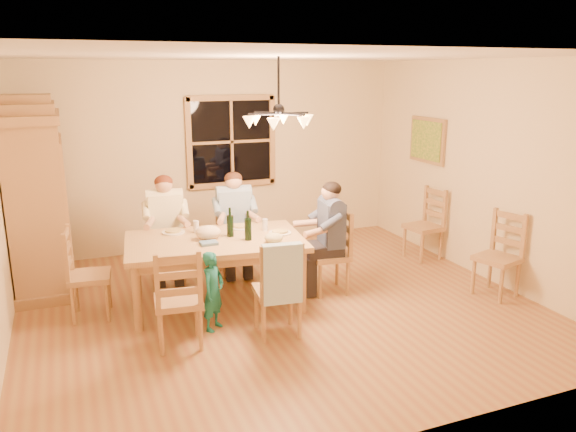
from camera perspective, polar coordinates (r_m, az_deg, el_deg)
name	(u,v)px	position (r m, az deg, el deg)	size (l,w,h in m)	color
floor	(279,306)	(6.38, -0.87, -9.08)	(5.50, 5.50, 0.00)	#996037
ceiling	(278,56)	(5.85, -0.98, 15.95)	(5.50, 5.00, 0.02)	white
wall_back	(218,156)	(8.32, -7.13, 6.09)	(5.50, 0.02, 2.70)	beige
wall_right	(486,171)	(7.39, 19.47, 4.32)	(0.02, 5.00, 2.70)	beige
window	(231,142)	(8.31, -5.77, 7.52)	(1.30, 0.06, 1.30)	black
painting	(427,140)	(8.26, 13.96, 7.48)	(0.06, 0.78, 0.64)	olive
chandelier	(279,119)	(5.86, -0.95, 9.85)	(0.77, 0.68, 0.71)	black
armoire	(39,202)	(7.23, -24.01, 1.29)	(0.66, 1.40, 2.30)	olive
dining_table	(215,247)	(6.27, -7.41, -3.18)	(2.05, 1.40, 0.76)	tan
chair_far_left	(168,256)	(7.20, -12.12, -4.03)	(0.49, 0.47, 0.99)	#A28147
chair_far_right	(235,251)	(7.28, -5.38, -3.54)	(0.49, 0.47, 0.99)	#A28147
chair_near_left	(179,316)	(5.51, -11.00, -9.92)	(0.49, 0.47, 0.99)	#A28147
chair_near_right	(277,305)	(5.64, -1.08, -9.03)	(0.49, 0.47, 0.99)	#A28147
chair_end_left	(91,290)	(6.36, -19.40, -7.07)	(0.47, 0.49, 0.99)	#A28147
chair_end_right	(329,267)	(6.68, 4.18, -5.23)	(0.47, 0.49, 0.99)	#A28147
adult_woman	(165,215)	(7.05, -12.35, 0.12)	(0.43, 0.46, 0.87)	#F9F5C1
adult_plaid_man	(234,210)	(7.14, -5.48, 0.56)	(0.43, 0.46, 0.87)	teal
adult_slate_man	(330,224)	(6.51, 4.27, -0.77)	(0.46, 0.43, 0.87)	#414B68
towel	(282,274)	(5.32, -0.60, -5.90)	(0.38, 0.10, 0.58)	#A1C5DA
wine_bottle_a	(230,222)	(6.27, -5.90, -0.63)	(0.08, 0.08, 0.33)	black
wine_bottle_b	(248,226)	(6.11, -4.08, -0.97)	(0.08, 0.08, 0.33)	black
plate_woman	(173,232)	(6.54, -11.57, -1.63)	(0.26, 0.26, 0.02)	white
plate_plaid	(241,227)	(6.62, -4.78, -1.17)	(0.26, 0.26, 0.02)	white
plate_slate	(280,233)	(6.38, -0.82, -1.73)	(0.26, 0.26, 0.02)	white
wine_glass_a	(196,227)	(6.49, -9.32, -1.08)	(0.06, 0.06, 0.14)	silver
wine_glass_b	(265,225)	(6.49, -2.35, -0.91)	(0.06, 0.06, 0.14)	silver
cap	(274,238)	(6.03, -1.47, -2.24)	(0.20, 0.20, 0.11)	tan
napkin	(209,243)	(6.05, -8.05, -2.74)	(0.18, 0.14, 0.03)	slate
cloth_bundle	(208,232)	(6.22, -8.12, -1.66)	(0.28, 0.22, 0.15)	beige
child	(213,291)	(5.74, -7.61, -7.55)	(0.30, 0.20, 0.82)	#19716B
chair_spare_front	(496,271)	(6.98, 20.38, -5.24)	(0.53, 0.54, 0.99)	#A28147
chair_spare_back	(423,237)	(8.05, 13.52, -2.12)	(0.47, 0.48, 0.99)	#A28147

